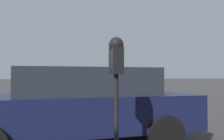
# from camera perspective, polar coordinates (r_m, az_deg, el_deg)

# --- Properties ---
(ground_plane) EXTENTS (220.00, 220.00, 0.00)m
(ground_plane) POSITION_cam_1_polar(r_m,az_deg,el_deg) (5.92, -9.66, -14.00)
(ground_plane) COLOR #3D3A3A
(parking_meter) EXTENTS (0.21, 0.19, 1.63)m
(parking_meter) POSITION_cam_1_polar(r_m,az_deg,el_deg) (3.29, 0.91, 0.63)
(parking_meter) COLOR black
(parking_meter) RESTS_ON sidewalk
(car_navy) EXTENTS (2.04, 4.46, 1.45)m
(car_navy) POSITION_cam_1_polar(r_m,az_deg,el_deg) (4.97, -7.52, -7.42)
(car_navy) COLOR #14193D
(car_navy) RESTS_ON ground_plane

